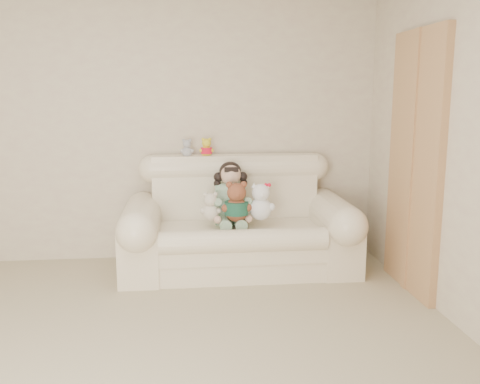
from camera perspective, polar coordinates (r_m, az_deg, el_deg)
name	(u,v)px	position (r m, az deg, el deg)	size (l,w,h in m)	color
wall_back	(143,126)	(5.17, -10.35, 7.04)	(4.50, 4.50, 0.00)	beige
sofa	(239,215)	(4.80, -0.13, -2.54)	(2.10, 0.95, 1.03)	#FFEECD
door_panel	(415,163)	(4.49, 18.27, 2.94)	(0.06, 0.90, 2.10)	#AE764A
seated_child	(231,193)	(4.83, -1.01, -0.08)	(0.35, 0.43, 0.58)	#327A3D
brown_teddy	(236,198)	(4.61, -0.38, -0.64)	(0.27, 0.20, 0.42)	brown
white_cat	(261,198)	(4.67, 2.23, -0.62)	(0.25, 0.19, 0.39)	white
cream_teddy	(211,204)	(4.66, -3.19, -1.26)	(0.19, 0.15, 0.30)	beige
yellow_mini_bear	(206,146)	(5.03, -3.63, 5.00)	(0.14, 0.11, 0.21)	yellow
grey_mini_plush	(187,146)	(5.02, -5.72, 4.90)	(0.13, 0.10, 0.20)	#AFB0B7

